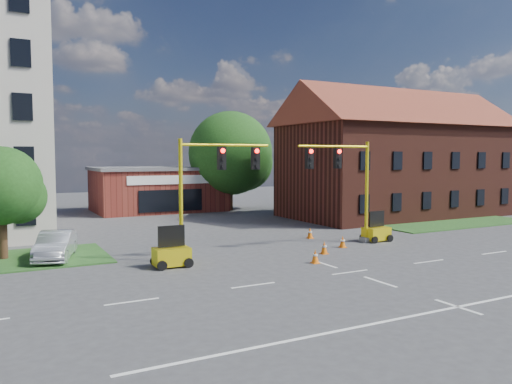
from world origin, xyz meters
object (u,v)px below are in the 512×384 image
at_px(signal_mast_east, 345,180).
at_px(trailer_west, 172,255).
at_px(signal_mast_west, 211,183).
at_px(pickup_white, 363,211).
at_px(trailer_east, 376,232).

distance_m(signal_mast_east, trailer_west, 11.76).
bearing_deg(signal_mast_east, signal_mast_west, 180.00).
xyz_separation_m(signal_mast_east, trailer_west, (-11.23, -1.08, -3.32)).
bearing_deg(trailer_west, signal_mast_east, 6.38).
xyz_separation_m(signal_mast_west, pickup_white, (17.10, 8.38, -3.15)).
bearing_deg(trailer_east, signal_mast_west, 175.98).
relative_size(signal_mast_east, trailer_east, 3.43).
relative_size(trailer_west, trailer_east, 1.06).
height_order(signal_mast_west, trailer_east, signal_mast_west).
distance_m(trailer_east, pickup_white, 10.30).
bearing_deg(signal_mast_west, pickup_white, 26.10).
distance_m(signal_mast_east, pickup_white, 12.27).
distance_m(trailer_west, pickup_white, 21.79).
bearing_deg(signal_mast_east, trailer_east, -0.70).
bearing_deg(pickup_white, trailer_east, 150.88).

